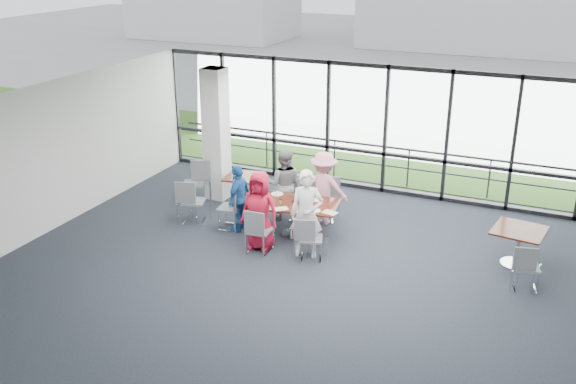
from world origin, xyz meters
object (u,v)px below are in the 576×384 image
at_px(chair_main_fl, 287,197).
at_px(diner_far_right, 324,188).
at_px(main_table, 294,208).
at_px(chair_main_end, 230,208).
at_px(structural_column, 216,135).
at_px(chair_spare_lb, 194,183).
at_px(side_table_right, 519,234).
at_px(diner_near_left, 260,211).
at_px(chair_main_nr, 311,239).
at_px(chair_main_fr, 324,201).
at_px(chair_spare_r, 527,267).
at_px(side_table_left, 244,181).
at_px(diner_near_right, 307,214).
at_px(diner_far_left, 284,184).
at_px(chair_main_nl, 259,231).
at_px(diner_end, 239,198).
at_px(chair_spare_la, 193,202).

bearing_deg(chair_main_fl, diner_far_right, -174.05).
bearing_deg(chair_main_fl, main_table, 127.61).
distance_m(chair_main_fl, chair_main_end, 1.41).
bearing_deg(chair_main_end, structural_column, -148.70).
distance_m(chair_main_end, chair_spare_lb, 1.78).
distance_m(side_table_right, diner_near_left, 5.08).
relative_size(structural_column, chair_main_nr, 3.63).
xyz_separation_m(diner_far_right, chair_main_fr, (-0.04, 0.13, -0.35)).
bearing_deg(diner_far_right, main_table, 59.66).
distance_m(chair_main_fl, chair_spare_r, 5.43).
bearing_deg(side_table_right, chair_main_end, -172.93).
relative_size(diner_near_left, chair_main_fl, 1.74).
height_order(side_table_left, chair_main_fl, chair_main_fl).
xyz_separation_m(main_table, chair_spare_lb, (-2.91, 0.71, -0.12)).
height_order(side_table_right, chair_main_nr, chair_main_nr).
bearing_deg(chair_spare_r, diner_near_right, 171.95).
distance_m(chair_main_fr, chair_spare_r, 4.67).
relative_size(side_table_left, diner_far_left, 0.58).
bearing_deg(diner_far_left, chair_main_nr, 114.39).
xyz_separation_m(diner_far_right, chair_main_nl, (-0.67, -1.86, -0.37)).
height_order(main_table, diner_far_right, diner_far_right).
relative_size(main_table, diner_far_right, 1.21).
distance_m(chair_main_nr, chair_main_end, 2.26).
relative_size(diner_end, chair_main_nl, 1.62).
relative_size(chair_spare_la, chair_spare_r, 1.13).
relative_size(diner_near_right, chair_main_end, 1.84).
relative_size(side_table_left, chair_main_end, 0.97).
bearing_deg(diner_end, diner_near_right, 70.95).
xyz_separation_m(side_table_left, chair_main_nl, (1.41, -2.06, -0.17)).
height_order(chair_main_fl, chair_spare_lb, chair_spare_lb).
relative_size(side_table_left, diner_far_right, 0.57).
distance_m(main_table, chair_main_end, 1.43).
bearing_deg(diner_end, chair_main_fr, 126.98).
relative_size(main_table, diner_near_left, 1.23).
bearing_deg(diner_far_right, diner_near_left, 58.10).
distance_m(side_table_right, chair_main_nl, 5.06).
relative_size(diner_far_left, chair_main_end, 1.69).
bearing_deg(chair_main_fr, chair_main_nl, 51.18).
distance_m(diner_near_right, chair_main_fl, 2.04).
xyz_separation_m(side_table_left, chair_spare_la, (-0.59, -1.32, -0.14)).
bearing_deg(diner_far_left, chair_main_fl, -123.82).
distance_m(main_table, diner_near_left, 0.94).
bearing_deg(side_table_right, diner_far_right, 175.01).
bearing_deg(chair_spare_r, main_table, 162.00).
xyz_separation_m(structural_column, side_table_right, (7.07, -0.79, -0.95)).
height_order(chair_main_nr, chair_spare_la, chair_spare_la).
bearing_deg(chair_spare_la, side_table_left, 48.06).
distance_m(side_table_left, chair_spare_r, 6.65).
bearing_deg(structural_column, diner_near_right, -32.93).
distance_m(diner_near_right, chair_main_nl, 1.05).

